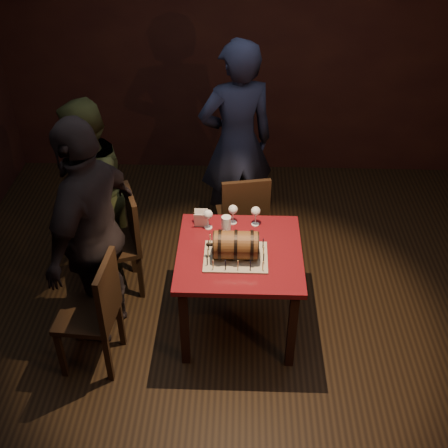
{
  "coord_description": "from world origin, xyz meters",
  "views": [
    {
      "loc": [
        0.02,
        -3.15,
        3.28
      ],
      "look_at": [
        -0.09,
        0.05,
        0.95
      ],
      "focal_mm": 45.0,
      "sensor_mm": 36.0,
      "label": 1
    }
  ],
  "objects_px": {
    "pint_of_ale": "(226,226)",
    "person_left_front": "(93,234)",
    "pub_table": "(239,263)",
    "chair_back": "(243,216)",
    "barrel_cake": "(236,245)",
    "chair_left_rear": "(122,238)",
    "wine_glass_mid": "(233,210)",
    "person_left_rear": "(90,192)",
    "person_back": "(237,144)",
    "wine_glass_right": "(256,212)",
    "wine_glass_left": "(208,215)",
    "chair_left_front": "(97,309)"
  },
  "relations": [
    {
      "from": "wine_glass_right",
      "to": "chair_left_front",
      "type": "relative_size",
      "value": 0.17
    },
    {
      "from": "pub_table",
      "to": "wine_glass_mid",
      "type": "height_order",
      "value": "wine_glass_mid"
    },
    {
      "from": "chair_back",
      "to": "person_back",
      "type": "bearing_deg",
      "value": 97.79
    },
    {
      "from": "pub_table",
      "to": "chair_back",
      "type": "bearing_deg",
      "value": 87.98
    },
    {
      "from": "chair_left_front",
      "to": "chair_back",
      "type": "bearing_deg",
      "value": 48.78
    },
    {
      "from": "person_left_front",
      "to": "wine_glass_left",
      "type": "bearing_deg",
      "value": 128.84
    },
    {
      "from": "pub_table",
      "to": "wine_glass_right",
      "type": "distance_m",
      "value": 0.42
    },
    {
      "from": "wine_glass_left",
      "to": "chair_back",
      "type": "distance_m",
      "value": 0.65
    },
    {
      "from": "pub_table",
      "to": "wine_glass_mid",
      "type": "distance_m",
      "value": 0.42
    },
    {
      "from": "wine_glass_left",
      "to": "person_back",
      "type": "xyz_separation_m",
      "value": [
        0.2,
        1.01,
        0.07
      ]
    },
    {
      "from": "chair_left_front",
      "to": "person_left_front",
      "type": "bearing_deg",
      "value": 98.64
    },
    {
      "from": "pint_of_ale",
      "to": "person_left_rear",
      "type": "height_order",
      "value": "person_left_rear"
    },
    {
      "from": "barrel_cake",
      "to": "wine_glass_left",
      "type": "distance_m",
      "value": 0.41
    },
    {
      "from": "pint_of_ale",
      "to": "person_left_front",
      "type": "bearing_deg",
      "value": -165.49
    },
    {
      "from": "barrel_cake",
      "to": "chair_back",
      "type": "height_order",
      "value": "barrel_cake"
    },
    {
      "from": "wine_glass_mid",
      "to": "chair_left_front",
      "type": "relative_size",
      "value": 0.17
    },
    {
      "from": "barrel_cake",
      "to": "pint_of_ale",
      "type": "height_order",
      "value": "barrel_cake"
    },
    {
      "from": "chair_left_front",
      "to": "person_left_rear",
      "type": "height_order",
      "value": "person_left_rear"
    },
    {
      "from": "pint_of_ale",
      "to": "person_back",
      "type": "bearing_deg",
      "value": 86.91
    },
    {
      "from": "wine_glass_right",
      "to": "pub_table",
      "type": "bearing_deg",
      "value": -109.52
    },
    {
      "from": "barrel_cake",
      "to": "wine_glass_right",
      "type": "distance_m",
      "value": 0.43
    },
    {
      "from": "wine_glass_right",
      "to": "person_left_rear",
      "type": "bearing_deg",
      "value": 165.5
    },
    {
      "from": "chair_left_rear",
      "to": "wine_glass_left",
      "type": "bearing_deg",
      "value": -12.1
    },
    {
      "from": "wine_glass_mid",
      "to": "chair_left_front",
      "type": "bearing_deg",
      "value": -141.55
    },
    {
      "from": "wine_glass_left",
      "to": "person_back",
      "type": "relative_size",
      "value": 0.09
    },
    {
      "from": "wine_glass_right",
      "to": "chair_left_rear",
      "type": "relative_size",
      "value": 0.17
    },
    {
      "from": "wine_glass_left",
      "to": "person_left_front",
      "type": "distance_m",
      "value": 0.85
    },
    {
      "from": "pint_of_ale",
      "to": "chair_back",
      "type": "distance_m",
      "value": 0.64
    },
    {
      "from": "pub_table",
      "to": "barrel_cake",
      "type": "relative_size",
      "value": 2.44
    },
    {
      "from": "pub_table",
      "to": "person_left_rear",
      "type": "relative_size",
      "value": 0.57
    },
    {
      "from": "wine_glass_mid",
      "to": "chair_back",
      "type": "bearing_deg",
      "value": 78.76
    },
    {
      "from": "barrel_cake",
      "to": "wine_glass_left",
      "type": "relative_size",
      "value": 2.29
    },
    {
      "from": "wine_glass_right",
      "to": "person_left_front",
      "type": "xyz_separation_m",
      "value": [
        -1.15,
        -0.36,
        0.03
      ]
    },
    {
      "from": "wine_glass_mid",
      "to": "wine_glass_right",
      "type": "height_order",
      "value": "same"
    },
    {
      "from": "wine_glass_left",
      "to": "wine_glass_mid",
      "type": "distance_m",
      "value": 0.2
    },
    {
      "from": "barrel_cake",
      "to": "person_left_front",
      "type": "height_order",
      "value": "person_left_front"
    },
    {
      "from": "pint_of_ale",
      "to": "chair_left_rear",
      "type": "height_order",
      "value": "chair_left_rear"
    },
    {
      "from": "pint_of_ale",
      "to": "wine_glass_left",
      "type": "bearing_deg",
      "value": 154.5
    },
    {
      "from": "barrel_cake",
      "to": "wine_glass_mid",
      "type": "height_order",
      "value": "barrel_cake"
    },
    {
      "from": "wine_glass_right",
      "to": "person_back",
      "type": "xyz_separation_m",
      "value": [
        -0.16,
        0.95,
        0.07
      ]
    },
    {
      "from": "wine_glass_left",
      "to": "wine_glass_mid",
      "type": "bearing_deg",
      "value": 21.1
    },
    {
      "from": "wine_glass_mid",
      "to": "chair_back",
      "type": "height_order",
      "value": "chair_back"
    },
    {
      "from": "chair_back",
      "to": "chair_left_rear",
      "type": "xyz_separation_m",
      "value": [
        -0.98,
        -0.33,
        0.0
      ]
    },
    {
      "from": "wine_glass_mid",
      "to": "chair_left_front",
      "type": "height_order",
      "value": "chair_left_front"
    },
    {
      "from": "chair_left_rear",
      "to": "person_left_front",
      "type": "bearing_deg",
      "value": -100.26
    },
    {
      "from": "wine_glass_mid",
      "to": "person_left_front",
      "type": "bearing_deg",
      "value": -158.84
    },
    {
      "from": "barrel_cake",
      "to": "chair_back",
      "type": "distance_m",
      "value": 0.9
    },
    {
      "from": "person_back",
      "to": "wine_glass_right",
      "type": "bearing_deg",
      "value": 81.46
    },
    {
      "from": "chair_left_rear",
      "to": "barrel_cake",
      "type": "bearing_deg",
      "value": -28.48
    },
    {
      "from": "person_left_front",
      "to": "pint_of_ale",
      "type": "bearing_deg",
      "value": 122.17
    }
  ]
}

